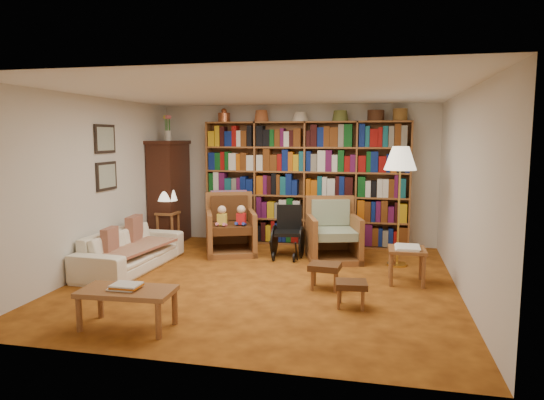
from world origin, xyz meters
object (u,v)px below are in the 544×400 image
(footstool_a, at_px, (325,268))
(coffee_table, at_px, (127,294))
(footstool_b, at_px, (351,286))
(sofa, at_px, (131,249))
(side_table_papers, at_px, (407,254))
(floor_lamp, at_px, (400,163))
(armchair_sage, at_px, (334,236))
(wheelchair, at_px, (288,234))
(armchair_leather, at_px, (233,228))
(side_table_lamp, at_px, (168,222))

(footstool_a, relative_size, coffee_table, 0.43)
(footstool_b, bearing_deg, sofa, 163.59)
(side_table_papers, relative_size, footstool_b, 1.30)
(floor_lamp, xyz_separation_m, footstool_a, (-0.94, -1.36, -1.28))
(armchair_sage, distance_m, side_table_papers, 1.52)
(floor_lamp, bearing_deg, sofa, -165.25)
(sofa, xyz_separation_m, armchair_sage, (2.86, 1.22, 0.09))
(wheelchair, distance_m, floor_lamp, 2.08)
(armchair_sage, height_order, side_table_papers, armchair_sage)
(coffee_table, bearing_deg, armchair_leather, 88.54)
(sofa, bearing_deg, side_table_papers, -85.88)
(wheelchair, height_order, footstool_a, wheelchair)
(side_table_lamp, distance_m, floor_lamp, 4.12)
(side_table_lamp, relative_size, armchair_sage, 0.60)
(side_table_lamp, relative_size, armchair_leather, 0.56)
(sofa, height_order, footstool_a, sofa)
(wheelchair, bearing_deg, armchair_leather, 173.29)
(armchair_sage, relative_size, floor_lamp, 0.57)
(footstool_a, distance_m, coffee_table, 2.49)
(sofa, relative_size, side_table_papers, 3.92)
(sofa, xyz_separation_m, wheelchair, (2.12, 1.19, 0.09))
(wheelchair, bearing_deg, coffee_table, -107.84)
(side_table_lamp, bearing_deg, wheelchair, -8.04)
(side_table_papers, bearing_deg, sofa, -178.14)
(side_table_lamp, distance_m, footstool_a, 3.52)
(side_table_lamp, relative_size, wheelchair, 0.73)
(wheelchair, distance_m, footstool_a, 1.73)
(armchair_sage, relative_size, footstool_b, 2.64)
(floor_lamp, bearing_deg, footstool_a, -124.76)
(side_table_lamp, height_order, coffee_table, side_table_lamp)
(armchair_leather, relative_size, armchair_sage, 1.07)
(armchair_sage, bearing_deg, side_table_papers, -45.90)
(side_table_papers, bearing_deg, floor_lamp, 95.63)
(footstool_b, bearing_deg, floor_lamp, 73.66)
(armchair_sage, relative_size, coffee_table, 1.05)
(footstool_a, bearing_deg, floor_lamp, 55.24)
(side_table_lamp, xyz_separation_m, armchair_leather, (1.26, -0.20, -0.01))
(side_table_lamp, height_order, footstool_b, side_table_lamp)
(side_table_papers, bearing_deg, coffee_table, -142.46)
(side_table_lamp, bearing_deg, footstool_b, -36.26)
(side_table_lamp, xyz_separation_m, footstool_a, (2.99, -1.85, -0.16))
(armchair_leather, bearing_deg, floor_lamp, -6.27)
(floor_lamp, bearing_deg, coffee_table, -131.95)
(sofa, height_order, wheelchair, wheelchair)
(armchair_leather, xyz_separation_m, coffee_table, (-0.09, -3.36, -0.06))
(footstool_a, height_order, coffee_table, coffee_table)
(armchair_leather, bearing_deg, side_table_papers, -23.08)
(sofa, height_order, footstool_b, sofa)
(sofa, distance_m, armchair_leather, 1.75)
(sofa, distance_m, footstool_a, 2.91)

